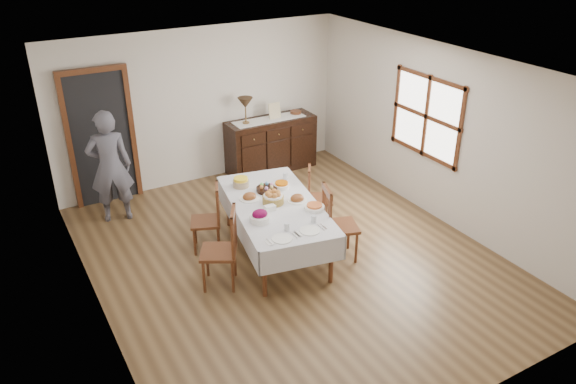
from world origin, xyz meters
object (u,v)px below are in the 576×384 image
dining_table (275,209)px  chair_left_far (209,218)px  chair_left_near (223,248)px  person (109,163)px  chair_right_far (317,196)px  table_lamp (245,104)px  chair_right_near (337,223)px  sideboard (271,144)px

dining_table → chair_left_far: 0.92m
chair_left_near → person: size_ratio=0.57×
person → chair_left_far: bearing=132.1°
dining_table → person: person is taller
chair_left_near → chair_right_far: chair_left_near is taller
dining_table → chair_right_far: (0.92, 0.39, -0.20)m
chair_left_far → person: bearing=-126.1°
chair_right_far → table_lamp: table_lamp is taller
chair_right_far → person: person is taller
chair_right_near → person: 3.45m
chair_right_far → table_lamp: 2.25m
dining_table → chair_right_far: size_ratio=2.58×
chair_right_far → sideboard: 2.11m
chair_right_far → chair_right_near: bearing=-164.3°
chair_left_near → chair_right_far: 1.98m
chair_left_far → person: person is taller
dining_table → table_lamp: bearing=83.1°
chair_left_far → chair_right_near: bearing=75.4°
chair_left_near → person: 2.51m
sideboard → table_lamp: (-0.48, -0.00, 0.83)m
sideboard → chair_right_near: bearing=-101.9°
chair_left_far → person: 1.81m
sideboard → table_lamp: size_ratio=3.48×
chair_right_far → table_lamp: (-0.14, 2.08, 0.86)m
chair_right_far → sideboard: (0.34, 2.08, 0.02)m
chair_right_far → person: size_ratio=0.49×
chair_right_near → chair_right_far: bearing=1.6°
chair_right_near → chair_right_far: size_ratio=1.16×
chair_right_near → table_lamp: bearing=15.9°
dining_table → sideboard: 2.78m
chair_right_far → person: bearing=90.5°
chair_right_near → sideboard: 3.07m
dining_table → chair_right_near: 0.84m
chair_right_near → chair_right_far: 0.97m
chair_left_near → chair_right_far: bearing=141.1°
dining_table → sideboard: size_ratio=1.45×
sideboard → person: 2.98m
person → table_lamp: bearing=-158.7°
sideboard → chair_left_far: bearing=-135.8°
chair_right_near → chair_right_far: (0.29, 0.92, -0.08)m
chair_left_far → chair_right_near: chair_right_near is taller
chair_right_near → person: bearing=60.5°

